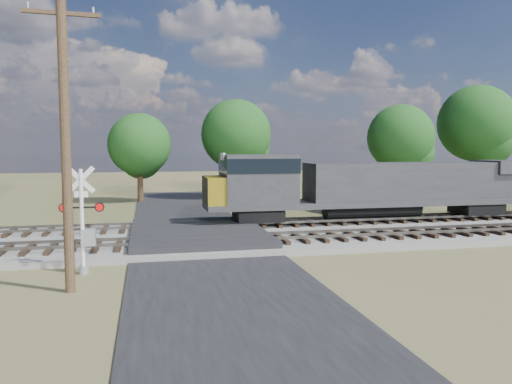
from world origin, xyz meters
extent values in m
plane|color=#424726|center=(0.00, 0.00, 0.00)|extent=(160.00, 160.00, 0.00)
cube|color=gray|center=(10.00, 0.50, 0.15)|extent=(140.00, 10.00, 0.30)
cube|color=black|center=(0.00, 0.00, 0.04)|extent=(7.00, 60.00, 0.08)
cube|color=#262628|center=(0.00, 0.50, 0.32)|extent=(7.00, 9.00, 0.62)
cube|color=black|center=(2.00, -2.00, 0.39)|extent=(44.00, 2.60, 0.18)
cube|color=#565249|center=(10.00, -2.72, 0.55)|extent=(140.00, 0.08, 0.15)
cube|color=#565249|center=(10.00, -1.28, 0.55)|extent=(140.00, 0.08, 0.15)
cube|color=black|center=(2.00, 3.00, 0.39)|extent=(44.00, 2.60, 0.18)
cube|color=#565249|center=(10.00, 2.28, 0.55)|extent=(140.00, 0.08, 0.15)
cube|color=#565249|center=(10.00, 3.72, 0.55)|extent=(140.00, 0.08, 0.15)
cylinder|color=silver|center=(-5.17, -5.68, 2.08)|extent=(0.15, 0.15, 4.17)
cylinder|color=gray|center=(-5.17, -5.68, 0.16)|extent=(0.38, 0.38, 0.31)
cube|color=silver|center=(-5.17, -5.68, 3.75)|extent=(1.09, 0.10, 1.09)
cube|color=silver|center=(-5.17, -5.68, 3.75)|extent=(1.09, 0.10, 1.09)
cube|color=silver|center=(-5.17, -5.68, 3.18)|extent=(0.52, 0.06, 0.23)
cube|color=black|center=(-5.17, -5.68, 2.66)|extent=(1.67, 0.15, 0.06)
cylinder|color=red|center=(-5.85, -5.64, 2.66)|extent=(0.38, 0.12, 0.38)
cylinder|color=red|center=(-4.50, -5.72, 2.66)|extent=(0.38, 0.12, 0.38)
cube|color=gray|center=(-4.91, -5.69, 1.46)|extent=(0.49, 0.34, 0.68)
cylinder|color=silver|center=(3.38, 6.95, 1.81)|extent=(0.13, 0.13, 3.62)
cylinder|color=gray|center=(3.38, 6.95, 0.14)|extent=(0.33, 0.33, 0.27)
cube|color=silver|center=(3.38, 6.95, 3.25)|extent=(0.94, 0.20, 0.95)
cube|color=silver|center=(3.38, 6.95, 3.25)|extent=(0.94, 0.20, 0.95)
cube|color=silver|center=(3.38, 6.95, 2.76)|extent=(0.45, 0.10, 0.20)
cube|color=black|center=(3.38, 6.95, 2.31)|extent=(1.43, 0.30, 0.05)
cylinder|color=red|center=(3.96, 7.05, 2.31)|extent=(0.34, 0.14, 0.33)
cylinder|color=red|center=(2.80, 6.85, 2.31)|extent=(0.34, 0.14, 0.33)
cube|color=gray|center=(3.15, 6.91, 1.27)|extent=(0.45, 0.34, 0.59)
cylinder|color=#352018|center=(-5.32, -8.23, 5.06)|extent=(0.34, 0.34, 10.11)
cube|color=#352018|center=(-5.32, -8.23, 9.44)|extent=(2.47, 0.33, 0.13)
cube|color=#422F1C|center=(13.95, 8.69, 1.28)|extent=(4.50, 4.50, 2.56)
cube|color=#2F2F32|center=(13.95, 8.69, 2.65)|extent=(4.95, 4.95, 0.18)
cylinder|color=black|center=(-3.18, 20.81, 2.04)|extent=(0.56, 0.56, 4.08)
sphere|color=#193811|center=(-3.18, 20.81, 5.31)|extent=(5.71, 5.71, 5.71)
cylinder|color=black|center=(5.98, 21.89, 2.43)|extent=(0.56, 0.56, 4.85)
sphere|color=#193811|center=(5.98, 21.89, 6.31)|extent=(6.79, 6.79, 6.79)
cylinder|color=black|center=(21.70, 18.53, 2.31)|extent=(0.56, 0.56, 4.61)
sphere|color=#193811|center=(21.70, 18.53, 6.00)|extent=(6.46, 6.46, 6.46)
cylinder|color=black|center=(32.38, 21.64, 2.94)|extent=(0.56, 0.56, 5.88)
sphere|color=#193811|center=(32.38, 21.64, 7.64)|extent=(8.23, 8.23, 8.23)
camera|label=1|loc=(-2.70, -26.17, 4.99)|focal=35.00mm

